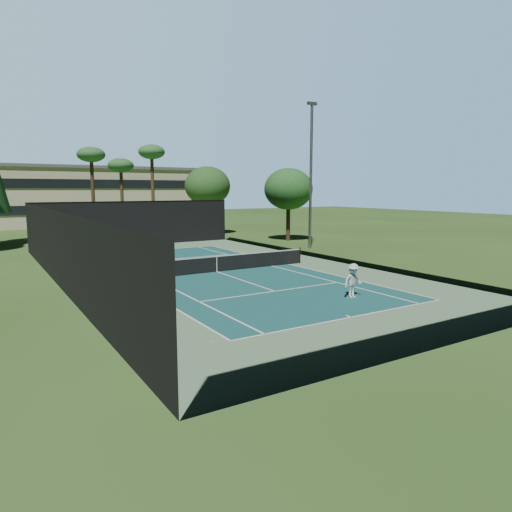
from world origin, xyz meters
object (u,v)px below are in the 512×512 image
Objects in this scene: park_bench at (116,241)px; player at (353,281)px; tennis_ball_b at (207,268)px; tennis_ball_d at (115,274)px; trash_bin at (130,241)px; tennis_ball_a at (212,341)px; tennis_net at (217,263)px; tennis_ball_c at (227,267)px.

player is at bearing -79.81° from park_bench.
tennis_ball_d is (-5.70, 0.68, 0.01)m from tennis_ball_b.
park_bench is at bearing 174.34° from trash_bin.
tennis_ball_a is (-8.51, -2.28, -0.78)m from player.
player reaches higher than park_bench.
tennis_ball_a is 27.65m from trash_bin.
trash_bin is (-0.88, 15.52, -0.08)m from tennis_net.
tennis_ball_a is 14.63m from tennis_ball_b.
tennis_ball_a is 0.95× the size of tennis_ball_c.
tennis_ball_c is at bearing -81.22° from trash_bin.
tennis_ball_d is at bearing -104.97° from park_bench.
tennis_ball_d is (-6.94, 1.10, 0.00)m from tennis_ball_c.
tennis_ball_b is 13.93m from trash_bin.
trash_bin reaches higher than tennis_ball_a.
trash_bin is at bearing 96.11° from player.
park_bench reaches higher than tennis_ball_b.
tennis_ball_c is (-1.12, 10.58, -0.78)m from player.
trash_bin is (-3.33, 24.88, -0.33)m from player.
tennis_ball_a is 0.04× the size of park_bench.
player is at bearing 14.97° from tennis_ball_a.
tennis_net is 13.65× the size of trash_bin.
tennis_ball_a is at bearing -119.90° from tennis_ball_c.
tennis_net is 15.77m from park_bench.
trash_bin is (-0.97, 13.89, 0.45)m from tennis_ball_b.
tennis_ball_a is at bearing -114.88° from tennis_ball_b.
tennis_ball_c is at bearing 60.10° from tennis_ball_a.
tennis_net is 8.60× the size of park_bench.
tennis_ball_c is (1.33, 1.22, -0.52)m from tennis_net.
tennis_ball_a is 27.57m from park_bench.
tennis_net is 177.02× the size of tennis_ball_d.
tennis_ball_c is 0.07× the size of trash_bin.
tennis_net reaches higher than park_bench.
tennis_ball_b is 0.04× the size of park_bench.
tennis_ball_c is 0.94× the size of tennis_ball_d.
tennis_ball_d reaches higher than tennis_ball_a.
tennis_net is 197.34× the size of tennis_ball_a.
tennis_ball_d is (0.46, 13.95, 0.00)m from tennis_ball_a.
player is 26.59× the size of tennis_ball_b.
tennis_net is 188.36× the size of tennis_ball_c.
tennis_ball_c is (7.39, 12.86, 0.00)m from tennis_ball_a.
player reaches higher than tennis_ball_d.
trash_bin is at bearing 70.29° from tennis_ball_d.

